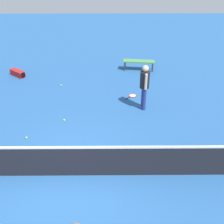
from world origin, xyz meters
name	(u,v)px	position (x,y,z in m)	size (l,w,h in m)	color
ground_plane	(68,175)	(0.00, 0.00, 0.00)	(40.00, 40.00, 0.00)	#265693
court_net	(67,161)	(0.00, 0.00, 0.50)	(10.09, 0.09, 1.07)	#4C4C51
player_near_side	(145,84)	(-2.36, -3.53, 1.01)	(0.36, 0.52, 1.70)	navy
tennis_racket_near_player	(132,96)	(-2.02, -4.48, 0.01)	(0.54, 0.53, 0.03)	red
tennis_ball_near_player	(64,120)	(0.48, -2.66, 0.03)	(0.07, 0.07, 0.07)	#C6E033
tennis_ball_by_net	(61,85)	(1.01, -5.43, 0.03)	(0.07, 0.07, 0.07)	#C6E033
tennis_ball_midcourt	(26,138)	(1.54, -1.64, 0.03)	(0.07, 0.07, 0.07)	#C6E033
courtside_bench	(139,62)	(-2.51, -7.19, 0.42)	(1.54, 0.58, 0.48)	#4C8C4C
equipment_bag	(18,73)	(3.15, -6.49, 0.14)	(0.80, 0.72, 0.28)	#B21E1E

